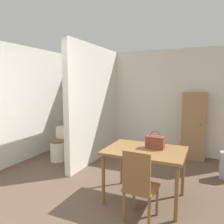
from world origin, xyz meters
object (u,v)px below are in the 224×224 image
Objects in this scene: toilet at (60,146)px; handbag at (155,142)px; wooden_chair at (139,185)px; wooden_cabinet at (194,126)px; dining_table at (145,155)px.

toilet is 2.77× the size of handbag.
wooden_chair is 0.60× the size of wooden_cabinet.
handbag reaches higher than toilet.
dining_table is at bearing 102.41° from wooden_chair.
wooden_cabinet reaches higher than handbag.
wooden_chair is 2.77m from wooden_cabinet.
dining_table is 1.55× the size of toilet.
dining_table is at bearing -22.14° from toilet.
wooden_chair is at bearing -81.42° from dining_table.
dining_table is 1.22× the size of wooden_chair.
handbag is at bearing -18.69° from toilet.
toilet is (-2.19, 0.89, -0.36)m from dining_table.
handbag is at bearing 44.25° from dining_table.
wooden_cabinet is (2.70, 1.29, 0.44)m from toilet.
toilet is at bearing -154.46° from wooden_cabinet.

